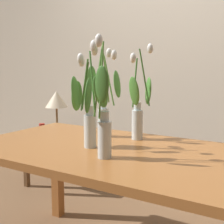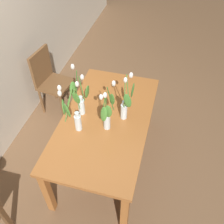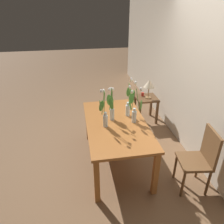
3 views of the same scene
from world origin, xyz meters
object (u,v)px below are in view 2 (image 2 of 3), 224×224
(tulip_vase_2, at_px, (107,114))
(dining_chair, at_px, (50,79))
(dining_table, at_px, (106,125))
(tulip_vase_0, at_px, (74,114))
(tulip_vase_3, at_px, (81,100))
(tulip_vase_1, at_px, (126,105))

(tulip_vase_2, xyz_separation_m, dining_chair, (0.84, 1.06, -0.42))
(dining_table, height_order, tulip_vase_0, tulip_vase_0)
(dining_table, height_order, dining_chair, dining_chair)
(tulip_vase_0, distance_m, tulip_vase_3, 0.24)
(tulip_vase_0, height_order, tulip_vase_2, tulip_vase_0)
(tulip_vase_2, bearing_deg, tulip_vase_3, 65.59)
(dining_table, relative_size, tulip_vase_3, 2.76)
(tulip_vase_3, xyz_separation_m, dining_chair, (0.69, 0.74, -0.40))
(dining_chair, bearing_deg, tulip_vase_2, -128.21)
(tulip_vase_3, relative_size, dining_chair, 0.62)
(tulip_vase_0, bearing_deg, dining_chair, 39.48)
(tulip_vase_1, bearing_deg, tulip_vase_0, 122.12)
(tulip_vase_3, distance_m, dining_chair, 1.09)
(tulip_vase_3, bearing_deg, tulip_vase_1, -85.50)
(tulip_vase_1, distance_m, tulip_vase_2, 0.23)
(tulip_vase_2, distance_m, tulip_vase_3, 0.35)
(tulip_vase_0, distance_m, dining_chair, 1.28)
(dining_table, bearing_deg, tulip_vase_3, 83.50)
(tulip_vase_1, xyz_separation_m, tulip_vase_2, (-0.18, 0.14, 0.01))
(dining_table, distance_m, dining_chair, 1.25)
(dining_chair, bearing_deg, tulip_vase_3, -133.00)
(dining_table, bearing_deg, dining_chair, 54.49)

